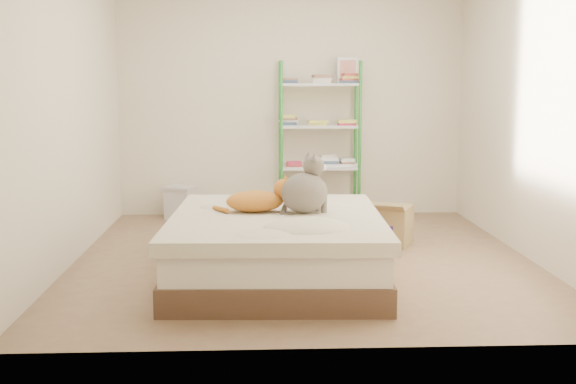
{
  "coord_description": "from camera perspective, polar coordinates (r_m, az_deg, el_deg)",
  "views": [
    {
      "loc": [
        -0.39,
        -5.94,
        1.47
      ],
      "look_at": [
        -0.14,
        -0.35,
        0.62
      ],
      "focal_mm": 45.0,
      "sensor_mm": 36.0,
      "label": 1
    }
  ],
  "objects": [
    {
      "name": "grey_cat",
      "position": [
        5.41,
        1.32,
        0.63
      ],
      "size": [
        0.48,
        0.45,
        0.44
      ],
      "primitive_type": null,
      "rotation": [
        0.0,
        0.0,
        1.97
      ],
      "color": "#61594A",
      "rests_on": "bed"
    },
    {
      "name": "bed",
      "position": [
        5.44,
        -0.91,
        -4.36
      ],
      "size": [
        1.63,
        2.0,
        0.5
      ],
      "rotation": [
        0.0,
        0.0,
        -0.04
      ],
      "color": "brown",
      "rests_on": "ground"
    },
    {
      "name": "room",
      "position": [
        5.95,
        1.21,
        6.99
      ],
      "size": [
        3.81,
        4.21,
        2.61
      ],
      "color": "#8F7955",
      "rests_on": "ground"
    },
    {
      "name": "cardboard_box",
      "position": [
        6.7,
        7.46,
        -2.54
      ],
      "size": [
        0.63,
        0.65,
        0.41
      ],
      "rotation": [
        0.0,
        0.0,
        -0.42
      ],
      "color": "olive",
      "rests_on": "ground"
    },
    {
      "name": "white_bin",
      "position": [
        7.94,
        -8.5,
        -0.81
      ],
      "size": [
        0.39,
        0.37,
        0.36
      ],
      "rotation": [
        0.0,
        0.0,
        -0.36
      ],
      "color": "silver",
      "rests_on": "ground"
    },
    {
      "name": "shelf_unit",
      "position": [
        7.87,
        2.53,
        4.28
      ],
      "size": [
        0.88,
        0.36,
        1.74
      ],
      "color": "green",
      "rests_on": "ground"
    },
    {
      "name": "orange_cat",
      "position": [
        5.48,
        -2.63,
        -0.51
      ],
      "size": [
        0.54,
        0.32,
        0.21
      ],
      "primitive_type": null,
      "rotation": [
        0.0,
        0.0,
        0.07
      ],
      "color": "#CD6A29",
      "rests_on": "bed"
    }
  ]
}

